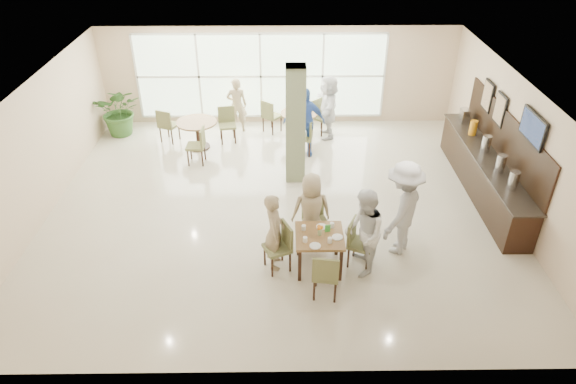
{
  "coord_description": "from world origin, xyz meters",
  "views": [
    {
      "loc": [
        0.1,
        -9.56,
        6.38
      ],
      "look_at": [
        0.2,
        -1.2,
        1.1
      ],
      "focal_mm": 32.0,
      "sensor_mm": 36.0,
      "label": 1
    }
  ],
  "objects_px": {
    "teen_far": "(311,211)",
    "adult_standing": "(237,105)",
    "teen_right": "(364,233)",
    "main_table": "(319,239)",
    "round_table_right": "(299,119)",
    "round_table_left": "(197,128)",
    "adult_a": "(304,122)",
    "teen_standing": "(402,209)",
    "teen_left": "(275,231)",
    "potted_plant": "(120,111)",
    "adult_b": "(328,107)",
    "buffet_counter": "(484,171)"
  },
  "relations": [
    {
      "from": "round_table_left",
      "to": "adult_standing",
      "type": "relative_size",
      "value": 0.68
    },
    {
      "from": "teen_left",
      "to": "teen_right",
      "type": "relative_size",
      "value": 0.9
    },
    {
      "from": "teen_left",
      "to": "adult_standing",
      "type": "relative_size",
      "value": 0.99
    },
    {
      "from": "round_table_left",
      "to": "round_table_right",
      "type": "distance_m",
      "value": 2.77
    },
    {
      "from": "teen_far",
      "to": "adult_a",
      "type": "height_order",
      "value": "adult_a"
    },
    {
      "from": "adult_b",
      "to": "potted_plant",
      "type": "bearing_deg",
      "value": -93.24
    },
    {
      "from": "buffet_counter",
      "to": "teen_far",
      "type": "relative_size",
      "value": 2.99
    },
    {
      "from": "adult_b",
      "to": "main_table",
      "type": "bearing_deg",
      "value": -7.28
    },
    {
      "from": "adult_standing",
      "to": "teen_far",
      "type": "bearing_deg",
      "value": 106.24
    },
    {
      "from": "teen_far",
      "to": "adult_a",
      "type": "bearing_deg",
      "value": -96.36
    },
    {
      "from": "teen_far",
      "to": "round_table_right",
      "type": "bearing_deg",
      "value": -95.2
    },
    {
      "from": "teen_left",
      "to": "teen_far",
      "type": "xyz_separation_m",
      "value": [
        0.71,
        0.65,
        0.01
      ]
    },
    {
      "from": "potted_plant",
      "to": "adult_standing",
      "type": "relative_size",
      "value": 0.9
    },
    {
      "from": "teen_right",
      "to": "main_table",
      "type": "bearing_deg",
      "value": -96.3
    },
    {
      "from": "main_table",
      "to": "adult_a",
      "type": "height_order",
      "value": "adult_a"
    },
    {
      "from": "teen_standing",
      "to": "teen_right",
      "type": "bearing_deg",
      "value": -18.25
    },
    {
      "from": "adult_standing",
      "to": "adult_a",
      "type": "bearing_deg",
      "value": 139.1
    },
    {
      "from": "adult_a",
      "to": "main_table",
      "type": "bearing_deg",
      "value": -90.47
    },
    {
      "from": "teen_right",
      "to": "round_table_right",
      "type": "bearing_deg",
      "value": -169.4
    },
    {
      "from": "round_table_left",
      "to": "buffet_counter",
      "type": "relative_size",
      "value": 0.23
    },
    {
      "from": "teen_right",
      "to": "adult_standing",
      "type": "height_order",
      "value": "teen_right"
    },
    {
      "from": "round_table_right",
      "to": "teen_right",
      "type": "xyz_separation_m",
      "value": [
        0.99,
        -5.61,
        0.3
      ]
    },
    {
      "from": "round_table_right",
      "to": "teen_left",
      "type": "distance_m",
      "value": 5.47
    },
    {
      "from": "main_table",
      "to": "adult_standing",
      "type": "xyz_separation_m",
      "value": [
        -1.93,
        5.99,
        0.14
      ]
    },
    {
      "from": "round_table_right",
      "to": "teen_left",
      "type": "bearing_deg",
      "value": -96.47
    },
    {
      "from": "teen_far",
      "to": "adult_standing",
      "type": "relative_size",
      "value": 1.0
    },
    {
      "from": "adult_b",
      "to": "teen_left",
      "type": "bearing_deg",
      "value": -15.57
    },
    {
      "from": "teen_left",
      "to": "buffet_counter",
      "type": "bearing_deg",
      "value": -62.41
    },
    {
      "from": "teen_left",
      "to": "teen_right",
      "type": "xyz_separation_m",
      "value": [
        1.6,
        -0.18,
        0.08
      ]
    },
    {
      "from": "round_table_right",
      "to": "adult_b",
      "type": "distance_m",
      "value": 0.86
    },
    {
      "from": "round_table_right",
      "to": "adult_standing",
      "type": "xyz_separation_m",
      "value": [
        -1.73,
        0.48,
        0.23
      ]
    },
    {
      "from": "round_table_right",
      "to": "teen_left",
      "type": "relative_size",
      "value": 0.66
    },
    {
      "from": "round_table_left",
      "to": "teen_standing",
      "type": "distance_m",
      "value": 6.35
    },
    {
      "from": "teen_right",
      "to": "adult_standing",
      "type": "bearing_deg",
      "value": -155.35
    },
    {
      "from": "teen_left",
      "to": "teen_standing",
      "type": "relative_size",
      "value": 0.8
    },
    {
      "from": "round_table_left",
      "to": "buffet_counter",
      "type": "height_order",
      "value": "buffet_counter"
    },
    {
      "from": "round_table_right",
      "to": "adult_a",
      "type": "bearing_deg",
      "value": -84.27
    },
    {
      "from": "buffet_counter",
      "to": "teen_right",
      "type": "distance_m",
      "value": 4.17
    },
    {
      "from": "teen_right",
      "to": "round_table_left",
      "type": "bearing_deg",
      "value": -143.18
    },
    {
      "from": "main_table",
      "to": "adult_b",
      "type": "distance_m",
      "value": 5.66
    },
    {
      "from": "teen_standing",
      "to": "adult_standing",
      "type": "distance_m",
      "value": 6.51
    },
    {
      "from": "teen_right",
      "to": "teen_standing",
      "type": "relative_size",
      "value": 0.89
    },
    {
      "from": "round_table_left",
      "to": "teen_far",
      "type": "xyz_separation_m",
      "value": [
        2.81,
        -4.24,
        0.22
      ]
    },
    {
      "from": "round_table_left",
      "to": "teen_right",
      "type": "xyz_separation_m",
      "value": [
        3.71,
        -5.07,
        0.29
      ]
    },
    {
      "from": "potted_plant",
      "to": "buffet_counter",
      "type": "bearing_deg",
      "value": -19.38
    },
    {
      "from": "round_table_left",
      "to": "potted_plant",
      "type": "distance_m",
      "value": 2.4
    },
    {
      "from": "teen_left",
      "to": "teen_right",
      "type": "bearing_deg",
      "value": -96.85
    },
    {
      "from": "potted_plant",
      "to": "teen_far",
      "type": "distance_m",
      "value": 7.16
    },
    {
      "from": "teen_right",
      "to": "adult_a",
      "type": "height_order",
      "value": "adult_a"
    },
    {
      "from": "teen_far",
      "to": "adult_standing",
      "type": "distance_m",
      "value": 5.56
    }
  ]
}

